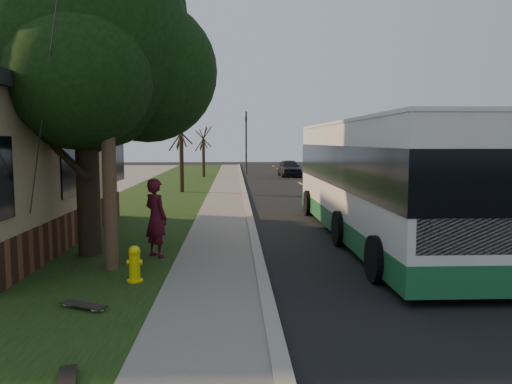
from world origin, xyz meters
TOP-DOWN VIEW (x-y plane):
  - ground at (0.00, 0.00)m, footprint 120.00×120.00m
  - road at (4.00, 10.00)m, footprint 8.00×80.00m
  - curb at (0.00, 10.00)m, footprint 0.25×80.00m
  - sidewalk at (-1.00, 10.00)m, footprint 2.00×80.00m
  - grass_verge at (-4.50, 10.00)m, footprint 5.00×80.00m
  - fire_hydrant at (-2.60, 0.00)m, footprint 0.32×0.32m
  - utility_pole at (-3.31, 0.99)m, footprint 2.86×3.21m
  - leafy_tree at (-4.17, 2.65)m, footprint 6.30×6.00m
  - bare_tree_near at (-3.50, 18.00)m, footprint 1.38×1.21m
  - bare_tree_far at (-3.00, 30.00)m, footprint 1.38×1.21m
  - traffic_signal at (0.50, 34.00)m, footprint 0.18×0.22m
  - transit_bus at (3.68, 4.62)m, footprint 2.97×12.87m
  - skateboarder at (-2.50, 2.19)m, footprint 0.83×0.82m
  - skateboard_main at (-2.54, -4.36)m, footprint 0.42×0.86m
  - skateboard_spare at (-3.15, -1.64)m, footprint 0.89×0.61m
  - distant_car at (4.00, 31.03)m, footprint 1.80×4.18m

SIDE VIEW (x-z plane):
  - ground at x=0.00m, z-range 0.00..0.00m
  - road at x=4.00m, z-range 0.00..0.01m
  - grass_verge at x=-4.50m, z-range 0.00..0.07m
  - sidewalk at x=-1.00m, z-range 0.00..0.08m
  - curb at x=0.00m, z-range 0.00..0.12m
  - skateboard_main at x=-2.54m, z-range 0.09..0.17m
  - skateboard_spare at x=-3.15m, z-range 0.09..0.17m
  - fire_hydrant at x=-2.60m, z-range 0.06..0.80m
  - distant_car at x=4.00m, z-range 0.00..1.40m
  - skateboarder at x=-2.50m, z-range 0.07..2.00m
  - transit_bus at x=3.68m, z-range 0.12..3.59m
  - bare_tree_far at x=-3.00m, z-range -0.01..4.02m
  - bare_tree_near at x=-3.50m, z-range 0.00..4.30m
  - traffic_signal at x=0.50m, z-range 0.41..5.91m
  - utility_pole at x=-3.31m, z-range 0.10..9.17m
  - leafy_tree at x=-4.17m, z-range 1.27..9.07m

